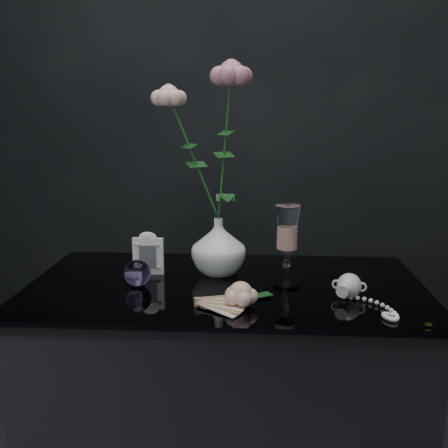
# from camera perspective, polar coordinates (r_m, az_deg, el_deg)

# --- Properties ---
(table) EXTENTS (1.05, 0.58, 0.76)m
(table) POSITION_cam_1_polar(r_m,az_deg,el_deg) (1.57, 0.19, -19.73)
(table) COLOR black
(table) RESTS_ON ground
(vase) EXTENTS (0.17, 0.17, 0.16)m
(vase) POSITION_cam_1_polar(r_m,az_deg,el_deg) (1.47, -0.60, -2.45)
(vase) COLOR white
(vase) RESTS_ON table
(wine_glass) EXTENTS (0.07, 0.07, 0.22)m
(wine_glass) POSITION_cam_1_polar(r_m,az_deg,el_deg) (1.37, 6.86, -2.44)
(wine_glass) COLOR white
(wine_glass) RESTS_ON table
(picture_frame) EXTENTS (0.09, 0.07, 0.12)m
(picture_frame) POSITION_cam_1_polar(r_m,az_deg,el_deg) (1.49, -8.25, -3.14)
(picture_frame) COLOR white
(picture_frame) RESTS_ON table
(paperweight) EXTENTS (0.08, 0.08, 0.07)m
(paperweight) POSITION_cam_1_polar(r_m,az_deg,el_deg) (1.40, -9.41, -5.29)
(paperweight) COLOR #8D6CB0
(paperweight) RESTS_ON table
(paper_fan) EXTENTS (0.27, 0.23, 0.02)m
(paper_fan) POSITION_cam_1_polar(r_m,az_deg,el_deg) (1.25, -2.96, -8.38)
(paper_fan) COLOR beige
(paper_fan) RESTS_ON table
(loose_rose) EXTENTS (0.14, 0.18, 0.06)m
(loose_rose) POSITION_cam_1_polar(r_m,az_deg,el_deg) (1.25, 1.83, -7.61)
(loose_rose) COLOR #F3B29D
(loose_rose) RESTS_ON table
(pearl_jar) EXTENTS (0.26, 0.27, 0.06)m
(pearl_jar) POSITION_cam_1_polar(r_m,az_deg,el_deg) (1.34, 13.47, -6.43)
(pearl_jar) COLOR silver
(pearl_jar) RESTS_ON table
(roses) EXTENTS (0.25, 0.12, 0.48)m
(roses) POSITION_cam_1_polar(r_m,az_deg,el_deg) (1.43, -1.73, 9.35)
(roses) COLOR #FCB8AB
(roses) RESTS_ON vase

